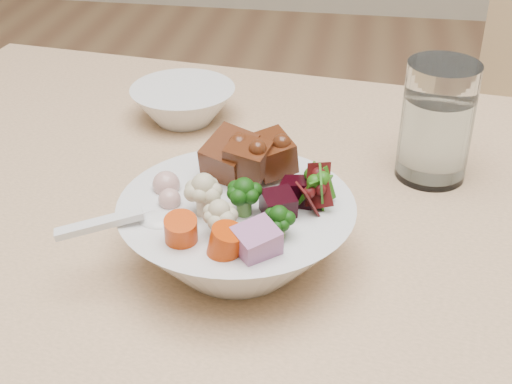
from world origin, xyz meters
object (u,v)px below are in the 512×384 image
(dining_table, at_px, (480,344))
(side_bowl, at_px, (183,104))
(food_bowl, at_px, (239,228))
(water_glass, at_px, (436,126))

(dining_table, bearing_deg, side_bowl, 148.25)
(food_bowl, distance_m, water_glass, 0.26)
(dining_table, bearing_deg, food_bowl, -173.17)
(water_glass, bearing_deg, food_bowl, -134.05)
(dining_table, xyz_separation_m, food_bowl, (-0.23, -0.00, 0.11))
(dining_table, distance_m, food_bowl, 0.25)
(dining_table, bearing_deg, water_glass, 111.10)
(food_bowl, relative_size, side_bowl, 1.61)
(water_glass, xyz_separation_m, side_bowl, (-0.30, 0.09, -0.04))
(dining_table, height_order, side_bowl, side_bowl)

